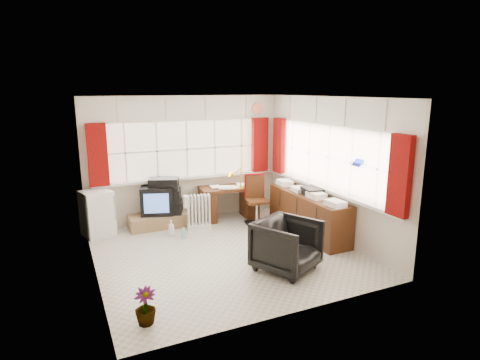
# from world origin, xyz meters

# --- Properties ---
(ground) EXTENTS (4.00, 4.00, 0.00)m
(ground) POSITION_xyz_m (0.00, 0.00, 0.00)
(ground) COLOR beige
(ground) RESTS_ON ground
(room_walls) EXTENTS (4.00, 4.00, 4.00)m
(room_walls) POSITION_xyz_m (0.00, 0.00, 1.50)
(room_walls) COLOR beige
(room_walls) RESTS_ON ground
(window_back) EXTENTS (3.70, 0.12, 3.60)m
(window_back) POSITION_xyz_m (0.00, 1.94, 0.95)
(window_back) COLOR beige
(window_back) RESTS_ON room_walls
(window_right) EXTENTS (0.12, 3.70, 3.60)m
(window_right) POSITION_xyz_m (1.94, 0.00, 0.95)
(window_right) COLOR beige
(window_right) RESTS_ON room_walls
(curtains) EXTENTS (3.83, 3.83, 1.15)m
(curtains) POSITION_xyz_m (0.92, 0.93, 1.46)
(curtains) COLOR maroon
(curtains) RESTS_ON room_walls
(overhead_cabinets) EXTENTS (3.98, 3.98, 0.48)m
(overhead_cabinets) POSITION_xyz_m (0.98, 0.98, 2.25)
(overhead_cabinets) COLOR beige
(overhead_cabinets) RESTS_ON room_walls
(desk) EXTENTS (1.22, 0.70, 0.71)m
(desk) POSITION_xyz_m (0.76, 1.63, 0.37)
(desk) COLOR #472410
(desk) RESTS_ON ground
(desk_lamp) EXTENTS (0.16, 0.13, 0.44)m
(desk_lamp) POSITION_xyz_m (0.93, 1.43, 0.98)
(desk_lamp) COLOR yellow
(desk_lamp) RESTS_ON desk
(task_chair) EXTENTS (0.48, 0.50, 0.99)m
(task_chair) POSITION_xyz_m (1.13, 1.16, 0.53)
(task_chair) COLOR black
(task_chair) RESTS_ON ground
(office_chair) EXTENTS (1.11, 1.12, 0.76)m
(office_chair) POSITION_xyz_m (0.58, -0.95, 0.38)
(office_chair) COLOR black
(office_chair) RESTS_ON ground
(radiator) EXTENTS (0.46, 0.23, 0.67)m
(radiator) POSITION_xyz_m (-0.01, 1.31, 0.27)
(radiator) COLOR white
(radiator) RESTS_ON ground
(credenza) EXTENTS (0.50, 2.00, 0.85)m
(credenza) POSITION_xyz_m (1.73, 0.20, 0.39)
(credenza) COLOR #472410
(credenza) RESTS_ON ground
(file_tray) EXTENTS (0.37, 0.45, 0.13)m
(file_tray) POSITION_xyz_m (1.77, 0.15, 0.82)
(file_tray) COLOR black
(file_tray) RESTS_ON credenza
(tv_bench) EXTENTS (1.40, 0.50, 0.25)m
(tv_bench) POSITION_xyz_m (-0.55, 1.72, 0.12)
(tv_bench) COLOR #A48452
(tv_bench) RESTS_ON ground
(crt_tv) EXTENTS (0.75, 0.71, 0.55)m
(crt_tv) POSITION_xyz_m (-0.67, 1.82, 0.52)
(crt_tv) COLOR black
(crt_tv) RESTS_ON tv_bench
(hifi_stack) EXTENTS (0.77, 0.63, 0.70)m
(hifi_stack) POSITION_xyz_m (-0.54, 1.78, 0.58)
(hifi_stack) COLOR black
(hifi_stack) RESTS_ON tv_bench
(mini_fridge) EXTENTS (0.61, 0.61, 0.84)m
(mini_fridge) POSITION_xyz_m (-1.80, 1.72, 0.42)
(mini_fridge) COLOR white
(mini_fridge) RESTS_ON ground
(spray_bottle_a) EXTENTS (0.13, 0.13, 0.29)m
(spray_bottle_a) POSITION_xyz_m (-0.60, 1.14, 0.15)
(spray_bottle_a) COLOR white
(spray_bottle_a) RESTS_ON ground
(spray_bottle_b) EXTENTS (0.10, 0.10, 0.20)m
(spray_bottle_b) POSITION_xyz_m (-0.42, 0.94, 0.10)
(spray_bottle_b) COLOR #90D7CF
(spray_bottle_b) RESTS_ON ground
(flower_vase) EXTENTS (0.32, 0.32, 0.44)m
(flower_vase) POSITION_xyz_m (-1.61, -1.50, 0.22)
(flower_vase) COLOR black
(flower_vase) RESTS_ON ground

